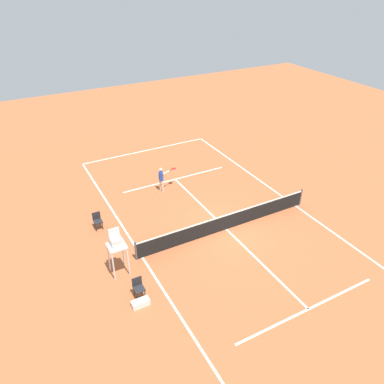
{
  "coord_description": "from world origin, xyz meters",
  "views": [
    {
      "loc": [
        9.47,
        13.66,
        12.32
      ],
      "look_at": [
        0.42,
        -3.16,
        0.8
      ],
      "focal_mm": 35.38,
      "sensor_mm": 36.0,
      "label": 1
    }
  ],
  "objects_px": {
    "tennis_ball": "(155,198)",
    "courtside_chair_mid": "(97,220)",
    "player_serving": "(162,177)",
    "umpire_chair": "(117,245)",
    "equipment_bag": "(141,303)",
    "courtside_chair_near": "(138,287)"
  },
  "relations": [
    {
      "from": "equipment_bag",
      "to": "player_serving",
      "type": "bearing_deg",
      "value": -119.95
    },
    {
      "from": "player_serving",
      "to": "umpire_chair",
      "type": "distance_m",
      "value": 7.64
    },
    {
      "from": "tennis_ball",
      "to": "equipment_bag",
      "type": "height_order",
      "value": "equipment_bag"
    },
    {
      "from": "tennis_ball",
      "to": "equipment_bag",
      "type": "relative_size",
      "value": 0.09
    },
    {
      "from": "tennis_ball",
      "to": "courtside_chair_mid",
      "type": "height_order",
      "value": "courtside_chair_mid"
    },
    {
      "from": "equipment_bag",
      "to": "courtside_chair_mid",
      "type": "bearing_deg",
      "value": -90.04
    },
    {
      "from": "player_serving",
      "to": "equipment_bag",
      "type": "bearing_deg",
      "value": -49.39
    },
    {
      "from": "tennis_ball",
      "to": "courtside_chair_near",
      "type": "distance_m",
      "value": 7.91
    },
    {
      "from": "tennis_ball",
      "to": "equipment_bag",
      "type": "bearing_deg",
      "value": 62.44
    },
    {
      "from": "courtside_chair_near",
      "to": "courtside_chair_mid",
      "type": "height_order",
      "value": "same"
    },
    {
      "from": "player_serving",
      "to": "tennis_ball",
      "type": "relative_size",
      "value": 23.71
    },
    {
      "from": "player_serving",
      "to": "courtside_chair_mid",
      "type": "xyz_separation_m",
      "value": [
        4.73,
        2.01,
        -0.42
      ]
    },
    {
      "from": "tennis_ball",
      "to": "player_serving",
      "type": "bearing_deg",
      "value": -138.61
    },
    {
      "from": "tennis_ball",
      "to": "courtside_chair_mid",
      "type": "distance_m",
      "value": 4.14
    },
    {
      "from": "umpire_chair",
      "to": "courtside_chair_near",
      "type": "xyz_separation_m",
      "value": [
        -0.25,
        1.8,
        -1.07
      ]
    },
    {
      "from": "player_serving",
      "to": "umpire_chair",
      "type": "height_order",
      "value": "umpire_chair"
    },
    {
      "from": "player_serving",
      "to": "tennis_ball",
      "type": "height_order",
      "value": "player_serving"
    },
    {
      "from": "player_serving",
      "to": "tennis_ball",
      "type": "distance_m",
      "value": 1.44
    },
    {
      "from": "courtside_chair_mid",
      "to": "player_serving",
      "type": "bearing_deg",
      "value": -157.0
    },
    {
      "from": "tennis_ball",
      "to": "courtside_chair_near",
      "type": "xyz_separation_m",
      "value": [
        3.76,
        6.94,
        0.5
      ]
    },
    {
      "from": "player_serving",
      "to": "tennis_ball",
      "type": "xyz_separation_m",
      "value": [
        0.83,
        0.73,
        -0.92
      ]
    },
    {
      "from": "player_serving",
      "to": "equipment_bag",
      "type": "height_order",
      "value": "player_serving"
    }
  ]
}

